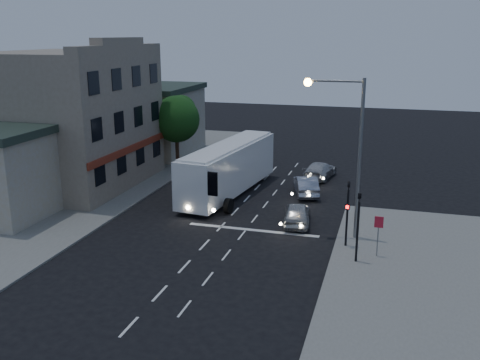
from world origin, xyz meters
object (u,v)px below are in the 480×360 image
(regulatory_sign, at_px, (378,230))
(traffic_signal_main, at_px, (348,206))
(traffic_signal_side, at_px, (358,219))
(street_tree, at_px, (176,117))
(car_sedan_a, at_px, (306,185))
(tour_bus, at_px, (229,167))
(streetlight, at_px, (348,140))
(car_suv, at_px, (297,214))
(car_sedan_b, at_px, (320,170))

(regulatory_sign, bearing_deg, traffic_signal_main, 149.16)
(traffic_signal_side, bearing_deg, street_tree, 135.50)
(traffic_signal_main, xyz_separation_m, street_tree, (-15.81, 14.25, 2.08))
(traffic_signal_side, height_order, regulatory_sign, traffic_signal_side)
(car_sedan_a, xyz_separation_m, traffic_signal_side, (4.44, -11.36, 1.73))
(tour_bus, relative_size, streetlight, 1.37)
(car_sedan_a, xyz_separation_m, regulatory_sign, (5.44, -10.39, 0.91))
(tour_bus, bearing_deg, car_suv, -33.16)
(car_suv, height_order, regulatory_sign, regulatory_sign)
(tour_bus, relative_size, car_sedan_a, 2.95)
(car_suv, relative_size, street_tree, 0.64)
(car_suv, relative_size, car_sedan_a, 0.95)
(streetlight, bearing_deg, car_sedan_b, 103.72)
(tour_bus, xyz_separation_m, traffic_signal_main, (9.19, -8.04, 0.41))
(traffic_signal_main, height_order, traffic_signal_side, same)
(streetlight, bearing_deg, regulatory_sign, -51.25)
(car_sedan_b, bearing_deg, streetlight, 112.22)
(car_sedan_a, bearing_deg, street_tree, -38.41)
(tour_bus, distance_m, traffic_signal_main, 12.21)
(streetlight, bearing_deg, car_suv, 151.90)
(tour_bus, relative_size, traffic_signal_main, 3.01)
(tour_bus, bearing_deg, street_tree, 143.88)
(car_suv, xyz_separation_m, car_sedan_b, (-0.13, 11.21, -0.01))
(traffic_signal_main, distance_m, traffic_signal_side, 2.10)
(car_sedan_b, height_order, traffic_signal_main, traffic_signal_main)
(tour_bus, height_order, car_sedan_b, tour_bus)
(traffic_signal_side, height_order, streetlight, streetlight)
(traffic_signal_main, bearing_deg, traffic_signal_side, -70.51)
(traffic_signal_main, xyz_separation_m, regulatory_sign, (1.70, -1.01, -0.82))
(traffic_signal_main, bearing_deg, tour_bus, 138.82)
(traffic_signal_side, relative_size, streetlight, 0.46)
(tour_bus, relative_size, traffic_signal_side, 3.01)
(car_suv, distance_m, car_sedan_a, 6.38)
(car_sedan_b, distance_m, street_tree, 13.00)
(car_sedan_a, bearing_deg, traffic_signal_side, 94.91)
(traffic_signal_side, bearing_deg, tour_bus, 134.63)
(car_suv, bearing_deg, traffic_signal_side, 120.49)
(car_suv, distance_m, traffic_signal_main, 4.77)
(car_suv, relative_size, regulatory_sign, 1.80)
(car_sedan_b, bearing_deg, street_tree, 8.43)
(regulatory_sign, bearing_deg, car_suv, 140.81)
(car_suv, xyz_separation_m, street_tree, (-12.55, 11.22, 3.82))
(traffic_signal_main, xyz_separation_m, traffic_signal_side, (0.70, -1.98, 0.00))
(car_sedan_b, distance_m, streetlight, 14.12)
(streetlight, bearing_deg, street_tree, 140.49)
(traffic_signal_main, relative_size, street_tree, 0.66)
(car_sedan_a, bearing_deg, car_sedan_b, -110.66)
(car_suv, relative_size, traffic_signal_main, 0.97)
(car_sedan_b, xyz_separation_m, traffic_signal_side, (4.08, -16.21, 1.76))
(tour_bus, xyz_separation_m, car_sedan_a, (5.45, 1.34, -1.32))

